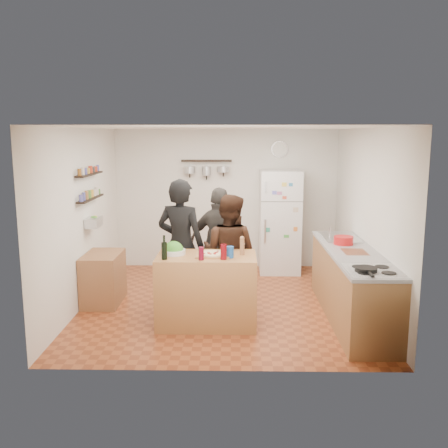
{
  "coord_description": "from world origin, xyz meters",
  "views": [
    {
      "loc": [
        0.14,
        -6.9,
        2.41
      ],
      "look_at": [
        0.0,
        0.1,
        1.15
      ],
      "focal_mm": 40.0,
      "sensor_mm": 36.0,
      "label": 1
    }
  ],
  "objects_px": {
    "person_back": "(220,244)",
    "person_center": "(229,253)",
    "wine_bottle": "(164,251)",
    "red_bowl": "(343,240)",
    "salad_bowl": "(174,252)",
    "pepper_mill": "(242,247)",
    "salt_canister": "(230,252)",
    "skillet": "(366,269)",
    "prep_island": "(207,290)",
    "counter_run": "(352,285)",
    "wall_clock": "(279,149)",
    "fridge": "(280,222)",
    "person_left": "(181,245)",
    "side_table": "(103,278)"
  },
  "relations": [
    {
      "from": "pepper_mill",
      "to": "person_center",
      "type": "height_order",
      "value": "person_center"
    },
    {
      "from": "wine_bottle",
      "to": "skillet",
      "type": "height_order",
      "value": "wine_bottle"
    },
    {
      "from": "wine_bottle",
      "to": "person_center",
      "type": "bearing_deg",
      "value": 45.29
    },
    {
      "from": "counter_run",
      "to": "pepper_mill",
      "type": "bearing_deg",
      "value": -172.12
    },
    {
      "from": "side_table",
      "to": "person_back",
      "type": "bearing_deg",
      "value": 8.71
    },
    {
      "from": "person_left",
      "to": "person_center",
      "type": "height_order",
      "value": "person_left"
    },
    {
      "from": "wine_bottle",
      "to": "prep_island",
      "type": "bearing_deg",
      "value": 23.75
    },
    {
      "from": "skillet",
      "to": "wall_clock",
      "type": "distance_m",
      "value": 3.88
    },
    {
      "from": "prep_island",
      "to": "person_center",
      "type": "xyz_separation_m",
      "value": [
        0.28,
        0.57,
        0.35
      ]
    },
    {
      "from": "salad_bowl",
      "to": "fridge",
      "type": "distance_m",
      "value": 2.96
    },
    {
      "from": "wine_bottle",
      "to": "red_bowl",
      "type": "xyz_separation_m",
      "value": [
        2.35,
        0.85,
        -0.04
      ]
    },
    {
      "from": "salad_bowl",
      "to": "wall_clock",
      "type": "relative_size",
      "value": 1.01
    },
    {
      "from": "prep_island",
      "to": "person_left",
      "type": "xyz_separation_m",
      "value": [
        -0.38,
        0.54,
        0.46
      ]
    },
    {
      "from": "prep_island",
      "to": "person_back",
      "type": "xyz_separation_m",
      "value": [
        0.14,
        1.05,
        0.37
      ]
    },
    {
      "from": "prep_island",
      "to": "salt_canister",
      "type": "xyz_separation_m",
      "value": [
        0.3,
        -0.12,
        0.53
      ]
    },
    {
      "from": "wine_bottle",
      "to": "skillet",
      "type": "bearing_deg",
      "value": -12.96
    },
    {
      "from": "pepper_mill",
      "to": "salt_canister",
      "type": "xyz_separation_m",
      "value": [
        -0.15,
        -0.17,
        -0.02
      ]
    },
    {
      "from": "pepper_mill",
      "to": "wall_clock",
      "type": "relative_size",
      "value": 0.63
    },
    {
      "from": "salt_canister",
      "to": "red_bowl",
      "type": "xyz_separation_m",
      "value": [
        1.55,
        0.75,
        -0.01
      ]
    },
    {
      "from": "wine_bottle",
      "to": "salt_canister",
      "type": "xyz_separation_m",
      "value": [
        0.8,
        0.1,
        -0.03
      ]
    },
    {
      "from": "red_bowl",
      "to": "fridge",
      "type": "distance_m",
      "value": 2.04
    },
    {
      "from": "wall_clock",
      "to": "side_table",
      "type": "distance_m",
      "value": 3.84
    },
    {
      "from": "red_bowl",
      "to": "person_back",
      "type": "bearing_deg",
      "value": 166.19
    },
    {
      "from": "side_table",
      "to": "pepper_mill",
      "type": "bearing_deg",
      "value": -20.62
    },
    {
      "from": "salad_bowl",
      "to": "wine_bottle",
      "type": "distance_m",
      "value": 0.29
    },
    {
      "from": "person_center",
      "to": "wall_clock",
      "type": "distance_m",
      "value": 2.81
    },
    {
      "from": "person_back",
      "to": "person_center",
      "type": "bearing_deg",
      "value": 125.96
    },
    {
      "from": "red_bowl",
      "to": "wall_clock",
      "type": "bearing_deg",
      "value": 107.3
    },
    {
      "from": "pepper_mill",
      "to": "person_left",
      "type": "distance_m",
      "value": 0.97
    },
    {
      "from": "counter_run",
      "to": "fridge",
      "type": "relative_size",
      "value": 1.46
    },
    {
      "from": "skillet",
      "to": "red_bowl",
      "type": "bearing_deg",
      "value": 87.93
    },
    {
      "from": "wine_bottle",
      "to": "red_bowl",
      "type": "distance_m",
      "value": 2.5
    },
    {
      "from": "person_center",
      "to": "skillet",
      "type": "distance_m",
      "value": 2.02
    },
    {
      "from": "pepper_mill",
      "to": "skillet",
      "type": "height_order",
      "value": "pepper_mill"
    },
    {
      "from": "salt_canister",
      "to": "person_left",
      "type": "distance_m",
      "value": 0.95
    },
    {
      "from": "salad_bowl",
      "to": "wall_clock",
      "type": "height_order",
      "value": "wall_clock"
    },
    {
      "from": "person_back",
      "to": "fridge",
      "type": "bearing_deg",
      "value": -103.87
    },
    {
      "from": "salad_bowl",
      "to": "pepper_mill",
      "type": "xyz_separation_m",
      "value": [
        0.87,
        0.0,
        0.06
      ]
    },
    {
      "from": "pepper_mill",
      "to": "salt_canister",
      "type": "distance_m",
      "value": 0.23
    },
    {
      "from": "salt_canister",
      "to": "skillet",
      "type": "distance_m",
      "value": 1.63
    },
    {
      "from": "pepper_mill",
      "to": "person_left",
      "type": "xyz_separation_m",
      "value": [
        -0.83,
        0.49,
        -0.09
      ]
    },
    {
      "from": "pepper_mill",
      "to": "wall_clock",
      "type": "distance_m",
      "value": 3.13
    },
    {
      "from": "person_center",
      "to": "side_table",
      "type": "xyz_separation_m",
      "value": [
        -1.81,
        0.23,
        -0.44
      ]
    },
    {
      "from": "pepper_mill",
      "to": "red_bowl",
      "type": "distance_m",
      "value": 1.52
    },
    {
      "from": "person_left",
      "to": "person_center",
      "type": "distance_m",
      "value": 0.67
    },
    {
      "from": "prep_island",
      "to": "red_bowl",
      "type": "relative_size",
      "value": 4.72
    },
    {
      "from": "salt_canister",
      "to": "wall_clock",
      "type": "xyz_separation_m",
      "value": [
        0.85,
        3.0,
        1.17
      ]
    },
    {
      "from": "red_bowl",
      "to": "salt_canister",
      "type": "bearing_deg",
      "value": -154.13
    },
    {
      "from": "person_left",
      "to": "wall_clock",
      "type": "distance_m",
      "value": 3.06
    },
    {
      "from": "salt_canister",
      "to": "wall_clock",
      "type": "distance_m",
      "value": 3.33
    }
  ]
}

